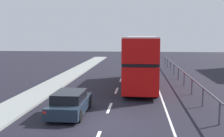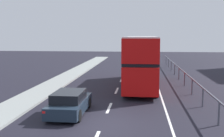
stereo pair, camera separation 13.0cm
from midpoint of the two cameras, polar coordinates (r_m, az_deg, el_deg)
name	(u,v)px [view 2 (the right image)]	position (r m, az deg, el deg)	size (l,w,h in m)	color
ground_plane	(103,124)	(13.93, -1.71, -11.46)	(75.12, 120.00, 0.10)	black
lane_paint_markings	(143,90)	(22.20, 6.61, -4.40)	(3.48, 46.00, 0.01)	silver
bridge_side_railing	(188,78)	(22.69, 15.71, -1.91)	(0.10, 42.00, 1.20)	#4C4C59
double_decker_bus_red	(141,60)	(23.39, 6.28, 1.80)	(2.67, 11.42, 4.24)	red
hatchback_car_near	(70,103)	(15.41, -8.54, -7.10)	(1.77, 4.10, 1.30)	#1D2A38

